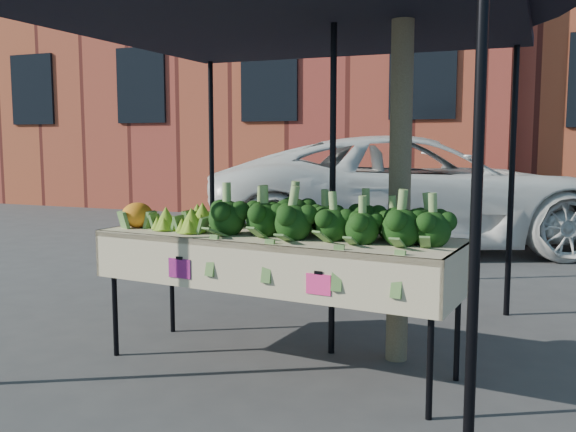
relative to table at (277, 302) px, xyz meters
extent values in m
plane|color=#363639|center=(-0.01, -0.14, -0.45)|extent=(90.00, 90.00, 0.00)
cube|color=beige|center=(0.00, 0.00, 0.00)|extent=(2.47, 1.03, 0.90)
cube|color=#F22D8C|center=(-0.48, -0.40, 0.25)|extent=(0.17, 0.01, 0.12)
cube|color=#F32E81|center=(0.49, -0.40, 0.25)|extent=(0.17, 0.01, 0.12)
ellipsoid|color=black|center=(0.36, 0.03, 0.59)|extent=(1.56, 0.59, 0.29)
ellipsoid|color=#90AE29|center=(-0.67, 0.04, 0.56)|extent=(0.45, 0.59, 0.22)
ellipsoid|color=orange|center=(-1.05, -0.05, 0.55)|extent=(0.22, 0.22, 0.20)
imported|color=white|center=(-0.12, 5.16, 2.41)|extent=(2.53, 3.05, 5.71)
cube|color=maroon|center=(-5.01, 11.86, 4.05)|extent=(12.00, 8.00, 9.00)
camera|label=1|loc=(1.62, -3.78, 1.06)|focal=39.66mm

